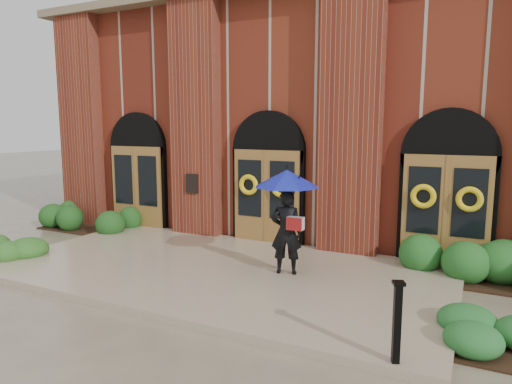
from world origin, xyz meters
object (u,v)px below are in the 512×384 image
Objects in this scene: man_with_umbrella at (287,201)px; hedge_wall_left at (88,218)px; metal_post at (397,321)px; hedge_wall_right at (476,262)px.

hedge_wall_left is (-7.47, 1.58, -1.34)m from man_with_umbrella.
man_with_umbrella reaches higher than hedge_wall_left.
man_with_umbrella is at bearing 134.65° from metal_post.
metal_post is 11.13m from hedge_wall_left.
hedge_wall_left is at bearing -179.10° from hedge_wall_right.
man_with_umbrella is 1.97× the size of metal_post.
hedge_wall_left is 11.13m from hedge_wall_right.
hedge_wall_right is at bearing -171.54° from man_with_umbrella.
metal_post is at bearing -23.15° from hedge_wall_left.
metal_post is (2.76, -2.80, -0.97)m from man_with_umbrella.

